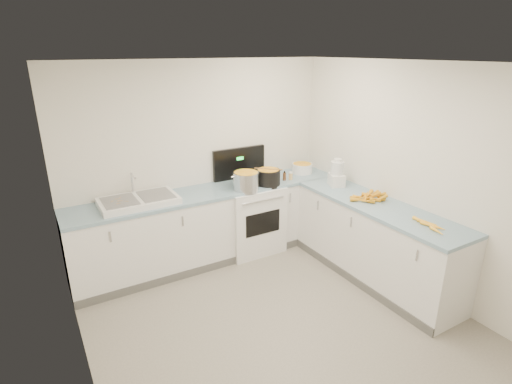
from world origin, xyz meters
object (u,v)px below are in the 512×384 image
mixing_bowl (302,168)px  food_processor (337,174)px  steel_pot (246,181)px  spice_jar (291,176)px  stove (250,216)px  extract_bottle (284,177)px  black_pot (268,178)px  sink (139,201)px

mixing_bowl → food_processor: bearing=-86.6°
steel_pot → mixing_bowl: size_ratio=1.13×
mixing_bowl → spice_jar: (-0.32, -0.18, -0.02)m
mixing_bowl → food_processor: 0.69m
stove → extract_bottle: stove is taller
black_pot → mixing_bowl: black_pot is taller
steel_pot → spice_jar: bearing=2.7°
sink → mixing_bowl: 2.33m
black_pot → mixing_bowl: size_ratio=1.06×
steel_pot → black_pot: bearing=2.5°
steel_pot → food_processor: size_ratio=0.92×
stove → sink: size_ratio=1.58×
black_pot → mixing_bowl: 0.72m
black_pot → extract_bottle: size_ratio=2.89×
stove → black_pot: 0.61m
mixing_bowl → spice_jar: bearing=-151.4°
black_pot → spice_jar: bearing=2.9°
sink → extract_bottle: 1.92m
sink → steel_pot: (1.30, -0.18, 0.06)m
extract_bottle → steel_pot: bearing=-175.6°
stove → sink: bearing=179.4°
food_processor → black_pot: bearing=146.2°
steel_pot → black_pot: size_ratio=1.07×
spice_jar → stove: bearing=166.9°
stove → spice_jar: bearing=-13.1°
steel_pot → spice_jar: size_ratio=3.59×
stove → food_processor: stove is taller
sink → steel_pot: 1.32m
sink → steel_pot: sink is taller
stove → spice_jar: stove is taller
spice_jar → mixing_bowl: bearing=28.6°
steel_pot → extract_bottle: steel_pot is taller
mixing_bowl → black_pot: bearing=-164.3°
steel_pot → black_pot: 0.34m
steel_pot → food_processor: (1.07, -0.47, 0.05)m
extract_bottle → spice_jar: 0.09m
stove → mixing_bowl: size_ratio=4.69×
spice_jar → food_processor: food_processor is taller
black_pot → steel_pot: bearing=-177.5°
sink → mixing_bowl: sink is taller
food_processor → stove: bearing=145.3°
mixing_bowl → spice_jar: mixing_bowl is taller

